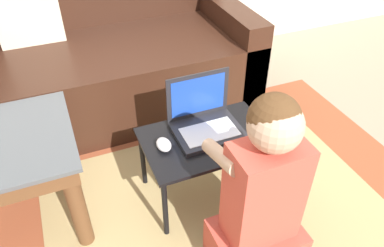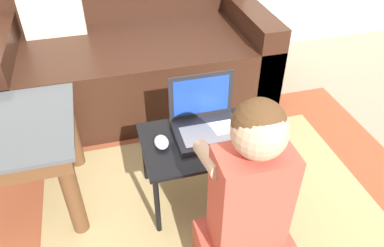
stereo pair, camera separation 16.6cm
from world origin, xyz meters
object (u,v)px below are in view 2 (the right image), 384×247
(laptop_desk, at_px, (206,145))
(computer_mouse, at_px, (161,142))
(couch, at_px, (132,51))
(person_seated, at_px, (249,205))
(laptop, at_px, (206,123))

(laptop_desk, xyz_separation_m, computer_mouse, (-0.20, 0.01, 0.06))
(couch, distance_m, computer_mouse, 1.00)
(couch, distance_m, laptop_desk, 1.03)
(couch, xyz_separation_m, computer_mouse, (-0.00, -1.00, 0.06))
(laptop_desk, relative_size, person_seated, 0.71)
(laptop_desk, height_order, computer_mouse, computer_mouse)
(couch, xyz_separation_m, person_seated, (0.23, -1.43, 0.06))
(computer_mouse, distance_m, person_seated, 0.48)
(couch, relative_size, computer_mouse, 17.97)
(person_seated, bearing_deg, laptop, 92.00)
(couch, distance_m, laptop, 0.98)
(laptop_desk, relative_size, computer_mouse, 6.32)
(laptop_desk, height_order, person_seated, person_seated)
(computer_mouse, bearing_deg, laptop_desk, -2.40)
(couch, relative_size, laptop_desk, 2.84)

